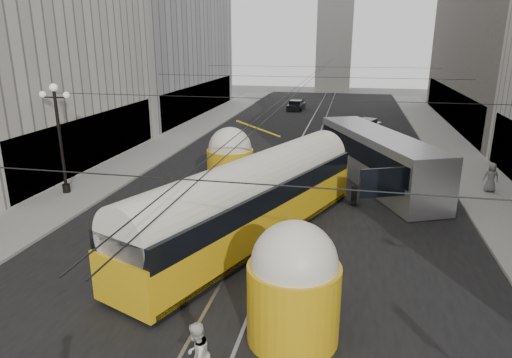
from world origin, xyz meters
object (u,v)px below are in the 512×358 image
at_px(pedestrian_sidewalk_right, 491,177).
at_px(streetcar, 251,200).
at_px(pedestrian_crossing_b, 196,356).
at_px(city_bus, 377,156).

bearing_deg(pedestrian_sidewalk_right, streetcar, 35.63).
xyz_separation_m(streetcar, pedestrian_crossing_b, (0.63, -9.48, -0.96)).
distance_m(streetcar, pedestrian_crossing_b, 9.55).
bearing_deg(city_bus, streetcar, -121.16).
relative_size(streetcar, city_bus, 1.25).
distance_m(city_bus, pedestrian_crossing_b, 20.07).
distance_m(streetcar, pedestrian_sidewalk_right, 15.55).
height_order(city_bus, pedestrian_sidewalk_right, city_bus).
relative_size(streetcar, pedestrian_sidewalk_right, 9.44).
height_order(streetcar, pedestrian_sidewalk_right, streetcar).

